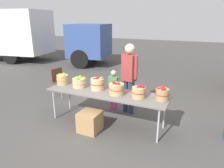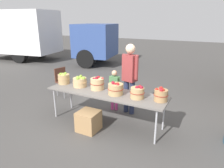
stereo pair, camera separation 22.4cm
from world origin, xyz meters
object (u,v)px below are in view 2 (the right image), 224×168
at_px(apple_basket_red_2, 137,92).
at_px(child_customer, 114,87).
at_px(apple_basket_green_1, 80,82).
at_px(box_truck, 36,34).
at_px(produce_crate, 89,121).
at_px(folding_chair, 63,79).
at_px(apple_basket_red_0, 97,83).
at_px(apple_basket_green_0, 64,78).
at_px(apple_basket_red_1, 116,89).
at_px(apple_basket_red_3, 161,95).
at_px(vendor_adult, 130,74).
at_px(market_table, 106,94).

relative_size(apple_basket_red_2, child_customer, 0.28).
xyz_separation_m(apple_basket_green_1, child_customer, (0.58, 0.67, -0.24)).
height_order(box_truck, produce_crate, box_truck).
bearing_deg(folding_chair, apple_basket_red_0, -104.91).
relative_size(apple_basket_green_1, apple_basket_red_0, 1.04).
distance_m(child_customer, folding_chair, 1.92).
bearing_deg(apple_basket_red_0, apple_basket_green_0, -179.16).
xyz_separation_m(apple_basket_red_0, apple_basket_red_1, (0.51, -0.10, -0.02)).
distance_m(apple_basket_red_0, box_truck, 8.27).
distance_m(apple_basket_red_3, child_customer, 1.52).
relative_size(apple_basket_red_0, box_truck, 0.04).
height_order(apple_basket_green_1, apple_basket_red_1, apple_basket_red_1).
xyz_separation_m(vendor_adult, child_customer, (-0.41, -0.02, -0.39)).
xyz_separation_m(apple_basket_red_1, box_truck, (-7.34, 4.74, 0.61)).
height_order(vendor_adult, produce_crate, vendor_adult).
relative_size(box_truck, folding_chair, 9.25).
xyz_separation_m(apple_basket_red_0, produce_crate, (0.09, -0.53, -0.68)).
bearing_deg(folding_chair, market_table, -103.78).
bearing_deg(apple_basket_red_3, folding_chair, 164.52).
distance_m(apple_basket_green_0, child_customer, 1.28).
bearing_deg(apple_basket_red_3, vendor_adult, 144.12).
bearing_deg(box_truck, child_customer, -39.64).
xyz_separation_m(apple_basket_green_0, apple_basket_green_1, (0.49, -0.01, -0.01)).
height_order(apple_basket_red_3, produce_crate, apple_basket_red_3).
bearing_deg(apple_basket_green_1, child_customer, 49.14).
height_order(apple_basket_green_0, apple_basket_green_1, apple_basket_green_0).
height_order(child_customer, produce_crate, child_customer).
bearing_deg(apple_basket_red_1, apple_basket_red_0, 168.65).
relative_size(apple_basket_red_0, apple_basket_red_3, 1.15).
bearing_deg(apple_basket_red_2, vendor_adult, 122.87).
xyz_separation_m(folding_chair, produce_crate, (1.88, -1.41, -0.29)).
bearing_deg(apple_basket_red_1, vendor_adult, 89.84).
height_order(apple_basket_red_3, box_truck, box_truck).
relative_size(apple_basket_green_0, child_customer, 0.28).
relative_size(market_table, child_customer, 2.53).
distance_m(apple_basket_red_1, apple_basket_red_2, 0.49).
bearing_deg(apple_basket_red_3, box_truck, 150.68).
height_order(apple_basket_green_0, apple_basket_red_3, apple_basket_green_0).
relative_size(apple_basket_green_0, apple_basket_red_1, 0.89).
bearing_deg(apple_basket_red_2, apple_basket_green_1, 177.38).
relative_size(market_table, apple_basket_red_0, 8.34).
xyz_separation_m(apple_basket_green_0, vendor_adult, (1.47, 0.67, 0.14)).
bearing_deg(apple_basket_red_2, produce_crate, -154.25).
height_order(apple_basket_red_1, produce_crate, apple_basket_red_1).
xyz_separation_m(box_truck, folding_chair, (5.04, -3.75, -0.98)).
relative_size(apple_basket_red_2, folding_chair, 0.34).
distance_m(apple_basket_green_0, apple_basket_red_1, 1.48).
height_order(apple_basket_red_0, apple_basket_red_1, apple_basket_red_0).
height_order(apple_basket_green_1, box_truck, box_truck).
relative_size(apple_basket_red_2, box_truck, 0.04).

